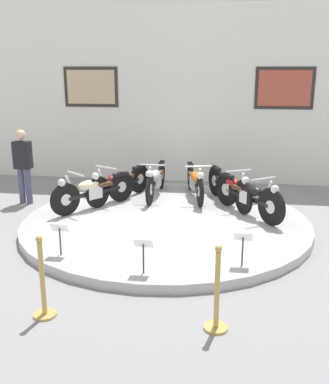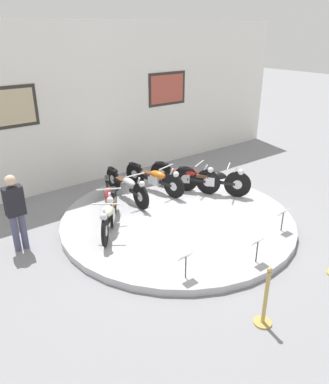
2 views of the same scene
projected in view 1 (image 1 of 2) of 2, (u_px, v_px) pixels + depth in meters
ground_plane at (166, 226)px, 8.41m from camera, size 60.00×60.00×0.00m
display_platform at (166, 222)px, 8.39m from camera, size 5.30×5.30×0.15m
back_wall at (185, 96)px, 11.24m from camera, size 14.00×0.22×4.34m
motorcycle_cream at (93, 190)px, 8.88m from camera, size 1.26×1.60×0.79m
motorcycle_maroon at (118, 182)px, 9.45m from camera, size 0.93×1.80×0.79m
motorcycle_silver at (156, 179)px, 9.72m from camera, size 0.54×1.99×0.80m
motorcycle_orange at (195, 181)px, 9.60m from camera, size 0.61×1.94×0.79m
motorcycle_red at (229, 186)px, 9.14m from camera, size 0.89×1.85×0.81m
motorcycle_black at (249, 195)px, 8.47m from camera, size 1.24×1.67×0.82m
info_placard_front_left at (60, 232)px, 6.67m from camera, size 0.26×0.11×0.51m
info_placard_front_centre at (143, 248)px, 6.08m from camera, size 0.26×0.11×0.51m
info_placard_front_right at (243, 241)px, 6.31m from camera, size 0.26×0.11×0.51m
visitor_standing at (23, 163)px, 9.60m from camera, size 0.36×0.22×1.61m
stanchion_post_left_of_entry at (43, 290)px, 5.31m from camera, size 0.28×0.28×1.02m
stanchion_post_right_of_entry at (217, 302)px, 5.03m from camera, size 0.28×0.28×1.02m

